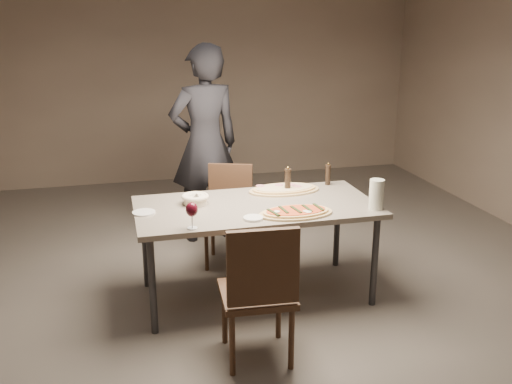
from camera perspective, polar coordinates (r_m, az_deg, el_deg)
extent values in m
plane|color=#5D5650|center=(4.58, 0.00, -10.22)|extent=(7.00, 7.00, 0.00)
plane|color=gray|center=(7.53, -6.74, 11.73)|extent=(6.00, 0.00, 6.00)
cube|color=gray|center=(4.29, 0.00, -1.53)|extent=(1.80, 0.90, 0.04)
cylinder|color=#333335|center=(3.98, -10.32, -9.25)|extent=(0.05, 0.05, 0.71)
cylinder|color=#333335|center=(4.37, 11.78, -6.82)|extent=(0.05, 0.05, 0.71)
cylinder|color=#333335|center=(4.65, -11.03, -5.26)|extent=(0.05, 0.05, 0.71)
cylinder|color=#333335|center=(4.99, 8.11, -3.51)|extent=(0.05, 0.05, 0.71)
ellipsoid|color=white|center=(4.03, 2.11, -1.92)|extent=(0.05, 0.05, 0.01)
ellipsoid|color=white|center=(4.05, 5.01, -1.87)|extent=(0.05, 0.05, 0.01)
ellipsoid|color=white|center=(4.03, 5.28, -1.95)|extent=(0.05, 0.05, 0.01)
cube|color=black|center=(4.01, 1.74, -2.04)|extent=(0.06, 0.15, 0.01)
cube|color=black|center=(4.07, 2.78, -1.78)|extent=(0.04, 0.16, 0.01)
cube|color=black|center=(4.07, 4.03, -1.76)|extent=(0.05, 0.16, 0.01)
cube|color=black|center=(4.11, 5.14, -1.61)|extent=(0.04, 0.16, 0.01)
cube|color=black|center=(4.14, 6.24, -1.49)|extent=(0.04, 0.16, 0.01)
cylinder|color=#D7848B|center=(4.63, 0.42, 0.62)|extent=(0.07, 0.07, 0.00)
cylinder|color=#D7848B|center=(4.66, 2.32, 0.72)|extent=(0.07, 0.07, 0.00)
cylinder|color=#D7848B|center=(4.64, 4.18, 0.59)|extent=(0.07, 0.07, 0.00)
cylinder|color=#D7848B|center=(4.67, 3.61, 0.75)|extent=(0.07, 0.07, 0.00)
cylinder|color=beige|center=(4.31, -6.09, -0.76)|extent=(0.18, 0.18, 0.07)
torus|color=beige|center=(4.31, -6.10, -0.46)|extent=(0.21, 0.21, 0.03)
cube|color=#AC7D46|center=(4.31, -5.78, -0.55)|extent=(0.06, 0.05, 0.04)
cube|color=#AC7D46|center=(4.33, -6.15, -0.48)|extent=(0.05, 0.06, 0.04)
cube|color=#AC7D46|center=(4.31, -6.42, -0.60)|extent=(0.06, 0.05, 0.04)
cube|color=#AC7D46|center=(4.29, -6.05, -0.68)|extent=(0.05, 0.06, 0.04)
cylinder|color=white|center=(3.98, -0.29, -2.63)|extent=(0.14, 0.14, 0.02)
cylinder|color=#A1913B|center=(3.98, -0.29, -2.58)|extent=(0.10, 0.10, 0.00)
cylinder|color=black|center=(4.57, 3.19, 1.04)|extent=(0.05, 0.05, 0.17)
cylinder|color=black|center=(4.55, 3.21, 2.20)|extent=(0.05, 0.05, 0.02)
sphere|color=gold|center=(4.54, 3.21, 2.44)|extent=(0.02, 0.02, 0.02)
cylinder|color=black|center=(4.80, 7.20, 1.62)|extent=(0.04, 0.04, 0.15)
cylinder|color=black|center=(4.78, 7.24, 2.61)|extent=(0.05, 0.05, 0.02)
sphere|color=gold|center=(4.78, 7.25, 2.82)|extent=(0.02, 0.02, 0.02)
cylinder|color=silver|center=(4.25, 11.95, -0.23)|extent=(0.11, 0.11, 0.22)
cylinder|color=silver|center=(3.83, -6.38, -3.61)|extent=(0.07, 0.07, 0.01)
cylinder|color=silver|center=(3.82, -6.40, -2.95)|extent=(0.01, 0.01, 0.09)
ellipsoid|color=#420915|center=(3.79, -6.44, -1.75)|extent=(0.08, 0.08, 0.10)
cylinder|color=white|center=(4.18, -11.15, -2.02)|extent=(0.17, 0.17, 0.01)
cube|color=#40291B|center=(3.63, 0.07, -10.16)|extent=(0.48, 0.48, 0.04)
cylinder|color=#40291B|center=(3.57, -2.39, -15.01)|extent=(0.04, 0.04, 0.42)
cylinder|color=#40291B|center=(3.62, 3.56, -14.44)|extent=(0.04, 0.04, 0.42)
cylinder|color=#40291B|center=(3.88, -3.16, -12.15)|extent=(0.04, 0.04, 0.42)
cylinder|color=#40291B|center=(3.93, 2.27, -11.69)|extent=(0.04, 0.04, 0.42)
cube|color=#40291B|center=(3.33, 0.71, -7.55)|extent=(0.43, 0.07, 0.47)
cube|color=#40291B|center=(4.98, -2.80, -2.89)|extent=(0.52, 0.52, 0.04)
cylinder|color=#40291B|center=(5.19, -0.69, -4.48)|extent=(0.03, 0.03, 0.38)
cylinder|color=#40291B|center=(5.23, -4.34, -4.35)|extent=(0.03, 0.03, 0.38)
cylinder|color=#40291B|center=(4.88, -1.08, -5.92)|extent=(0.03, 0.03, 0.38)
cylinder|color=#40291B|center=(4.93, -4.97, -5.77)|extent=(0.03, 0.03, 0.38)
cube|color=#40291B|center=(5.07, -2.56, 0.49)|extent=(0.38, 0.16, 0.43)
imported|color=black|center=(5.44, -5.15, 4.76)|extent=(0.76, 0.57, 1.88)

